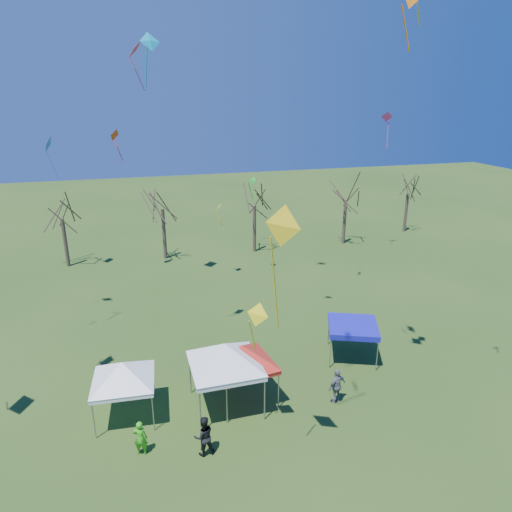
{
  "coord_description": "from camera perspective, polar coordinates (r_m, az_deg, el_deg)",
  "views": [
    {
      "loc": [
        -5.2,
        -15.89,
        14.18
      ],
      "look_at": [
        0.18,
        3.0,
        7.23
      ],
      "focal_mm": 32.0,
      "sensor_mm": 36.0,
      "label": 1
    }
  ],
  "objects": [
    {
      "name": "tent_white_mid",
      "position": [
        21.46,
        -3.93,
        -11.39
      ],
      "size": [
        4.47,
        4.47,
        3.94
      ],
      "rotation": [
        0.0,
        0.0,
        0.01
      ],
      "color": "gray",
      "rests_on": "ground"
    },
    {
      "name": "tent_blue",
      "position": [
        26.35,
        12.02,
        -8.67
      ],
      "size": [
        3.49,
        3.49,
        2.1
      ],
      "rotation": [
        0.0,
        0.0,
        -0.39
      ],
      "color": "gray",
      "rests_on": "ground"
    },
    {
      "name": "person_dark",
      "position": [
        20.34,
        -6.55,
        -21.46
      ],
      "size": [
        0.91,
        0.73,
        1.79
      ],
      "primitive_type": "imported",
      "rotation": [
        0.0,
        0.0,
        3.2
      ],
      "color": "black",
      "rests_on": "ground"
    },
    {
      "name": "tent_red",
      "position": [
        22.04,
        -1.76,
        -11.56
      ],
      "size": [
        3.92,
        3.92,
        3.49
      ],
      "rotation": [
        0.0,
        0.0,
        0.15
      ],
      "color": "gray",
      "rests_on": "ground"
    },
    {
      "name": "kite_2",
      "position": [
        39.07,
        -24.59,
        12.56
      ],
      "size": [
        0.83,
        1.44,
        3.41
      ],
      "rotation": [
        0.0,
        0.0,
        4.57
      ],
      "color": "blue",
      "rests_on": "ground"
    },
    {
      "name": "person_grey",
      "position": [
        23.23,
        10.07,
        -15.69
      ],
      "size": [
        1.15,
        0.8,
        1.82
      ],
      "primitive_type": "imported",
      "rotation": [
        0.0,
        0.0,
        3.51
      ],
      "color": "slate",
      "rests_on": "ground"
    },
    {
      "name": "kite_19",
      "position": [
        35.84,
        -0.46,
        9.32
      ],
      "size": [
        0.64,
        0.77,
        1.85
      ],
      "rotation": [
        0.0,
        0.0,
        5.17
      ],
      "color": "green",
      "rests_on": "ground"
    },
    {
      "name": "kite_11",
      "position": [
        33.56,
        -14.98,
        23.72
      ],
      "size": [
        1.23,
        1.61,
        3.17
      ],
      "rotation": [
        0.0,
        0.0,
        4.57
      ],
      "color": "red",
      "rests_on": "ground"
    },
    {
      "name": "tree_1",
      "position": [
        41.77,
        -23.37,
        6.31
      ],
      "size": [
        3.42,
        3.42,
        7.54
      ],
      "color": "#3D2D21",
      "rests_on": "ground"
    },
    {
      "name": "ground",
      "position": [
        21.92,
        1.81,
        -20.83
      ],
      "size": [
        140.0,
        140.0,
        0.0
      ],
      "primitive_type": "plane",
      "color": "#294917",
      "rests_on": "ground"
    },
    {
      "name": "kite_12",
      "position": [
        42.57,
        16.05,
        16.32
      ],
      "size": [
        1.15,
        0.91,
        3.15
      ],
      "rotation": [
        0.0,
        0.0,
        2.77
      ],
      "color": "#D8308D",
      "rests_on": "ground"
    },
    {
      "name": "kite_22",
      "position": [
        35.82,
        -4.64,
        6.03
      ],
      "size": [
        0.87,
        0.96,
        2.61
      ],
      "rotation": [
        0.0,
        0.0,
        4.4
      ],
      "color": "yellow",
      "rests_on": "ground"
    },
    {
      "name": "tree_4",
      "position": [
        45.6,
        11.3,
        8.86
      ],
      "size": [
        3.58,
        3.58,
        7.89
      ],
      "color": "#3D2D21",
      "rests_on": "ground"
    },
    {
      "name": "person_green",
      "position": [
        20.85,
        -14.24,
        -21.16
      ],
      "size": [
        0.67,
        0.54,
        1.6
      ],
      "primitive_type": "imported",
      "rotation": [
        0.0,
        0.0,
        2.84
      ],
      "color": "green",
      "rests_on": "ground"
    },
    {
      "name": "tree_3",
      "position": [
        42.26,
        -0.2,
        8.44
      ],
      "size": [
        3.59,
        3.59,
        7.91
      ],
      "color": "#3D2D21",
      "rests_on": "ground"
    },
    {
      "name": "tree_2",
      "position": [
        41.13,
        -11.78,
        8.02
      ],
      "size": [
        3.71,
        3.71,
        8.18
      ],
      "color": "#3D2D21",
      "rests_on": "ground"
    },
    {
      "name": "kite_5",
      "position": [
        14.52,
        3.22,
        3.57
      ],
      "size": [
        1.08,
        1.33,
        4.56
      ],
      "rotation": [
        0.0,
        0.0,
        5.33
      ],
      "color": "yellow",
      "rests_on": "ground"
    },
    {
      "name": "kite_24",
      "position": [
        23.85,
        -13.12,
        24.59
      ],
      "size": [
        1.12,
        0.84,
        2.61
      ],
      "rotation": [
        0.0,
        0.0,
        0.32
      ],
      "color": "#0C98C1",
      "rests_on": "ground"
    },
    {
      "name": "tree_5",
      "position": [
        51.65,
        18.65,
        9.07
      ],
      "size": [
        3.39,
        3.39,
        7.46
      ],
      "color": "#3D2D21",
      "rests_on": "ground"
    },
    {
      "name": "kite_13",
      "position": [
        36.74,
        -17.29,
        14.21
      ],
      "size": [
        1.04,
        1.15,
        2.58
      ],
      "rotation": [
        0.0,
        0.0,
        4.1
      ],
      "color": "red",
      "rests_on": "ground"
    },
    {
      "name": "kite_1",
      "position": [
        18.14,
        0.12,
        -7.43
      ],
      "size": [
        0.99,
        1.02,
        2.23
      ],
      "rotation": [
        0.0,
        0.0,
        5.45
      ],
      "color": "yellow",
      "rests_on": "ground"
    },
    {
      "name": "tent_white_west",
      "position": [
        21.88,
        -16.43,
        -13.06
      ],
      "size": [
        3.78,
        3.78,
        3.34
      ],
      "rotation": [
        0.0,
        0.0,
        -0.08
      ],
      "color": "gray",
      "rests_on": "ground"
    }
  ]
}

